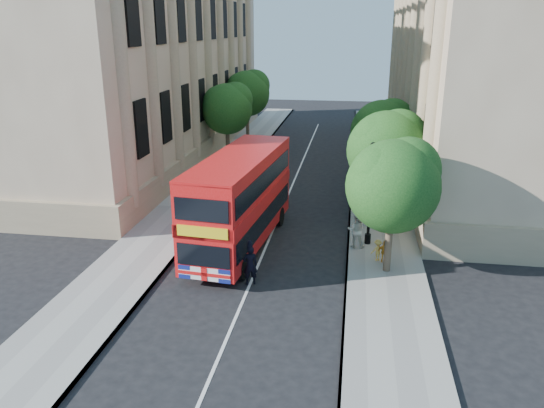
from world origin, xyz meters
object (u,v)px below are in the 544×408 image
at_px(box_van, 256,181).
at_px(police_constable, 250,265).
at_px(double_decker_bus, 240,198).
at_px(lamp_post, 370,198).
at_px(woman_pedestrian, 356,230).

height_order(box_van, police_constable, box_van).
height_order(double_decker_bus, box_van, double_decker_bus).
xyz_separation_m(double_decker_bus, police_constable, (1.25, -3.96, -1.64)).
bearing_deg(lamp_post, double_decker_bus, -170.56).
bearing_deg(double_decker_bus, lamp_post, 15.10).
distance_m(double_decker_bus, box_van, 7.41).
relative_size(lamp_post, police_constable, 2.95).
bearing_deg(box_van, woman_pedestrian, -51.90).
height_order(lamp_post, woman_pedestrian, lamp_post).
bearing_deg(woman_pedestrian, double_decker_bus, 4.77).
xyz_separation_m(double_decker_bus, box_van, (-0.63, 7.28, -1.24)).
bearing_deg(lamp_post, woman_pedestrian, -137.57).
relative_size(lamp_post, double_decker_bus, 0.51).
relative_size(box_van, police_constable, 2.69).
bearing_deg(police_constable, box_van, -101.99).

